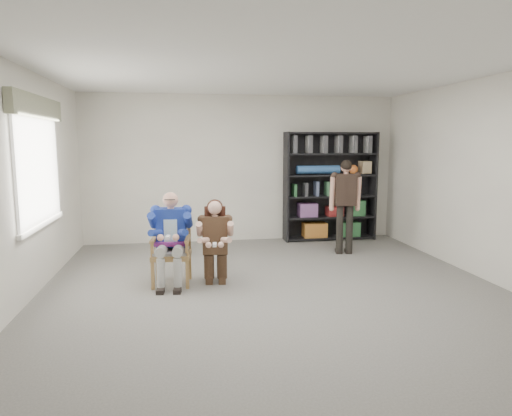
{
  "coord_description": "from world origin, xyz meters",
  "views": [
    {
      "loc": [
        -1.14,
        -5.24,
        1.9
      ],
      "look_at": [
        -0.2,
        0.6,
        1.05
      ],
      "focal_mm": 32.0,
      "sensor_mm": 36.0,
      "label": 1
    }
  ],
  "objects": [
    {
      "name": "room_shell",
      "position": [
        0.0,
        0.0,
        1.4
      ],
      "size": [
        6.0,
        7.0,
        2.8
      ],
      "primitive_type": null,
      "color": "white",
      "rests_on": "ground"
    },
    {
      "name": "floor",
      "position": [
        0.0,
        0.0,
        0.0
      ],
      "size": [
        6.0,
        7.0,
        0.01
      ],
      "primitive_type": "cube",
      "color": "#615F5A",
      "rests_on": "ground"
    },
    {
      "name": "window_left",
      "position": [
        -2.95,
        1.0,
        1.63
      ],
      "size": [
        0.16,
        2.0,
        1.75
      ],
      "primitive_type": null,
      "color": "white",
      "rests_on": "room_shell"
    },
    {
      "name": "armchair",
      "position": [
        -1.31,
        0.83,
        0.49
      ],
      "size": [
        0.61,
        0.59,
        0.97
      ],
      "primitive_type": null,
      "rotation": [
        0.0,
        0.0,
        -0.09
      ],
      "color": "olive",
      "rests_on": "floor"
    },
    {
      "name": "seated_man",
      "position": [
        -1.31,
        0.83,
        0.63
      ],
      "size": [
        0.61,
        0.8,
        1.26
      ],
      "primitive_type": null,
      "rotation": [
        0.0,
        0.0,
        -0.09
      ],
      "color": "navy",
      "rests_on": "floor"
    },
    {
      "name": "kneeling_woman",
      "position": [
        -0.73,
        0.71,
        0.58
      ],
      "size": [
        0.55,
        0.82,
        1.16
      ],
      "primitive_type": null,
      "rotation": [
        0.0,
        0.0,
        -0.09
      ],
      "color": "#3B291B",
      "rests_on": "floor"
    },
    {
      "name": "bookshelf",
      "position": [
        1.7,
        3.28,
        1.05
      ],
      "size": [
        1.8,
        0.38,
        2.1
      ],
      "primitive_type": null,
      "color": "black",
      "rests_on": "floor"
    },
    {
      "name": "standing_man",
      "position": [
        1.58,
        2.1,
        0.81
      ],
      "size": [
        0.53,
        0.35,
        1.62
      ],
      "primitive_type": null,
      "rotation": [
        0.0,
        0.0,
        -0.15
      ],
      "color": "black",
      "rests_on": "floor"
    }
  ]
}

